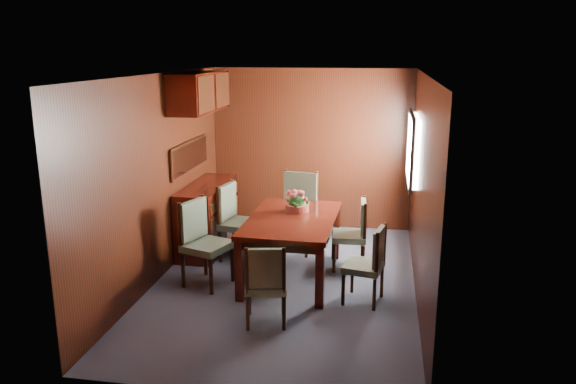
% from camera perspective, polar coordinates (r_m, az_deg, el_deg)
% --- Properties ---
extents(ground, '(4.50, 4.50, 0.00)m').
position_cam_1_polar(ground, '(6.69, -0.30, -9.18)').
color(ground, '#3F4556').
rests_on(ground, ground).
extents(room_shell, '(3.06, 4.52, 2.41)m').
position_cam_1_polar(room_shell, '(6.56, -0.71, 5.23)').
color(room_shell, black).
rests_on(room_shell, ground).
extents(sideboard, '(0.48, 1.40, 0.90)m').
position_cam_1_polar(sideboard, '(7.74, -8.15, -2.47)').
color(sideboard, '#320B06').
rests_on(sideboard, ground).
extents(dining_table, '(1.04, 1.63, 0.75)m').
position_cam_1_polar(dining_table, '(6.61, 0.44, -3.49)').
color(dining_table, '#320B06').
rests_on(dining_table, ground).
extents(chair_left_near, '(0.59, 0.60, 1.01)m').
position_cam_1_polar(chair_left_near, '(6.56, -8.77, -4.60)').
color(chair_left_near, black).
rests_on(chair_left_near, ground).
extents(chair_left_far, '(0.53, 0.55, 1.01)m').
position_cam_1_polar(chair_left_far, '(7.29, -5.42, -2.55)').
color(chair_left_far, black).
rests_on(chair_left_far, ground).
extents(chair_right_near, '(0.47, 0.48, 0.86)m').
position_cam_1_polar(chair_right_near, '(6.09, 8.30, -6.91)').
color(chair_right_near, black).
rests_on(chair_right_near, ground).
extents(chair_right_far, '(0.43, 0.45, 0.89)m').
position_cam_1_polar(chair_right_far, '(6.99, 6.80, -3.88)').
color(chair_right_far, black).
rests_on(chair_right_far, ground).
extents(chair_head, '(0.47, 0.46, 0.86)m').
position_cam_1_polar(chair_head, '(5.55, -2.28, -8.98)').
color(chair_head, black).
rests_on(chair_head, ground).
extents(chair_foot, '(0.58, 0.57, 1.07)m').
position_cam_1_polar(chair_foot, '(7.60, 0.99, -1.50)').
color(chair_foot, black).
rests_on(chair_foot, ground).
extents(flower_centerpiece, '(0.30, 0.30, 0.30)m').
position_cam_1_polar(flower_centerpiece, '(6.79, 0.95, -0.76)').
color(flower_centerpiece, '#AA4434').
rests_on(flower_centerpiece, dining_table).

